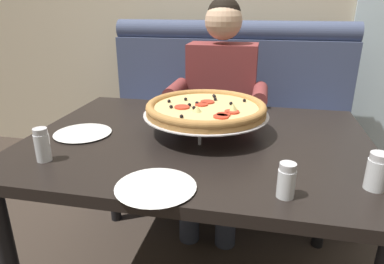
{
  "coord_description": "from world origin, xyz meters",
  "views": [
    {
      "loc": [
        0.24,
        -1.22,
        1.24
      ],
      "look_at": [
        -0.02,
        -0.03,
        0.78
      ],
      "focal_mm": 31.93,
      "sensor_mm": 36.0,
      "label": 1
    }
  ],
  "objects": [
    {
      "name": "plate_near_left",
      "position": [
        -0.04,
        -0.41,
        0.76
      ],
      "size": [
        0.23,
        0.23,
        0.02
      ],
      "color": "white",
      "rests_on": "dining_table"
    },
    {
      "name": "diner_main",
      "position": [
        -0.01,
        0.69,
        0.71
      ],
      "size": [
        0.54,
        0.64,
        1.27
      ],
      "color": "#2D3342",
      "rests_on": "ground_plane"
    },
    {
      "name": "shaker_oregano",
      "position": [
        -0.46,
        -0.31,
        0.8
      ],
      "size": [
        0.05,
        0.05,
        0.11
      ],
      "color": "white",
      "rests_on": "dining_table"
    },
    {
      "name": "booth_bench",
      "position": [
        0.0,
        0.96,
        0.4
      ],
      "size": [
        1.64,
        0.78,
        1.13
      ],
      "color": "#424C6B",
      "rests_on": "ground_plane"
    },
    {
      "name": "shaker_pepper_flakes",
      "position": [
        0.31,
        -0.38,
        0.79
      ],
      "size": [
        0.05,
        0.05,
        0.1
      ],
      "color": "white",
      "rests_on": "dining_table"
    },
    {
      "name": "pizza",
      "position": [
        0.02,
        0.06,
        0.85
      ],
      "size": [
        0.49,
        0.49,
        0.13
      ],
      "color": "silver",
      "rests_on": "dining_table"
    },
    {
      "name": "plate_near_right",
      "position": [
        -0.46,
        -0.06,
        0.76
      ],
      "size": [
        0.23,
        0.23,
        0.02
      ],
      "color": "white",
      "rests_on": "dining_table"
    },
    {
      "name": "dining_table",
      "position": [
        0.0,
        0.0,
        0.67
      ],
      "size": [
        1.31,
        0.98,
        0.75
      ],
      "color": "black",
      "rests_on": "ground_plane"
    },
    {
      "name": "shaker_parmesan",
      "position": [
        0.56,
        -0.28,
        0.79
      ],
      "size": [
        0.06,
        0.06,
        0.11
      ],
      "color": "white",
      "rests_on": "dining_table"
    }
  ]
}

